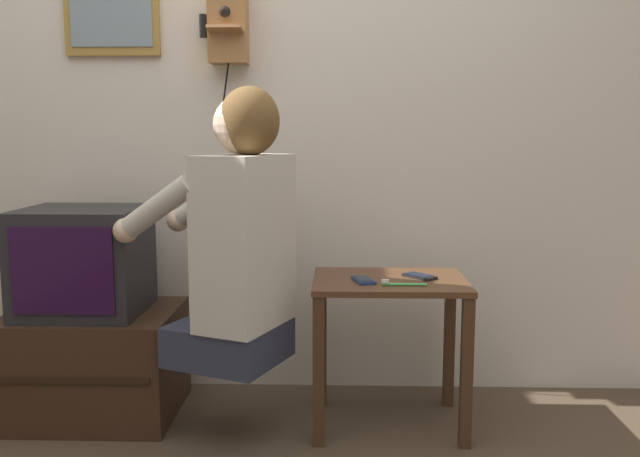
{
  "coord_description": "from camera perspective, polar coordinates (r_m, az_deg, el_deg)",
  "views": [
    {
      "loc": [
        0.29,
        -1.62,
        1.09
      ],
      "look_at": [
        0.22,
        0.78,
        0.75
      ],
      "focal_mm": 38.0,
      "sensor_mm": 36.0,
      "label": 1
    }
  ],
  "objects": [
    {
      "name": "wall_back",
      "position": [
        2.88,
        -4.2,
        11.64
      ],
      "size": [
        6.8,
        0.05,
        2.55
      ],
      "color": "beige",
      "rests_on": "ground_plane"
    },
    {
      "name": "side_table",
      "position": [
        2.54,
        5.85,
        -6.94
      ],
      "size": [
        0.56,
        0.42,
        0.56
      ],
      "color": "#51331E",
      "rests_on": "ground_plane"
    },
    {
      "name": "person",
      "position": [
        2.35,
        -6.96,
        -0.6
      ],
      "size": [
        0.63,
        0.54,
        0.96
      ],
      "rotation": [
        0.0,
        0.0,
        1.17
      ],
      "color": "#2D3347",
      "rests_on": "ground_plane"
    },
    {
      "name": "tv_stand",
      "position": [
        2.83,
        -18.42,
        -10.65
      ],
      "size": [
        0.64,
        0.5,
        0.41
      ],
      "color": "#382316",
      "rests_on": "ground_plane"
    },
    {
      "name": "television",
      "position": [
        2.73,
        -19.28,
        -2.57
      ],
      "size": [
        0.45,
        0.41,
        0.4
      ],
      "color": "#232326",
      "rests_on": "tv_stand"
    },
    {
      "name": "wall_phone_antique",
      "position": [
        2.85,
        -7.78,
        17.01
      ],
      "size": [
        0.19,
        0.18,
        0.75
      ],
      "color": "#9E6B3D"
    },
    {
      "name": "cell_phone_held",
      "position": [
        2.45,
        3.68,
        -4.35
      ],
      "size": [
        0.09,
        0.14,
        0.01
      ],
      "rotation": [
        0.0,
        0.0,
        0.26
      ],
      "color": "navy",
      "rests_on": "side_table"
    },
    {
      "name": "cell_phone_spare",
      "position": [
        2.54,
        8.39,
        -3.99
      ],
      "size": [
        0.13,
        0.13,
        0.01
      ],
      "rotation": [
        0.0,
        0.0,
        0.72
      ],
      "color": "black",
      "rests_on": "side_table"
    },
    {
      "name": "toothbrush",
      "position": [
        2.4,
        6.79,
        -4.65
      ],
      "size": [
        0.16,
        0.01,
        0.02
      ],
      "rotation": [
        0.0,
        0.0,
        1.56
      ],
      "color": "#4CBF66",
      "rests_on": "side_table"
    }
  ]
}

